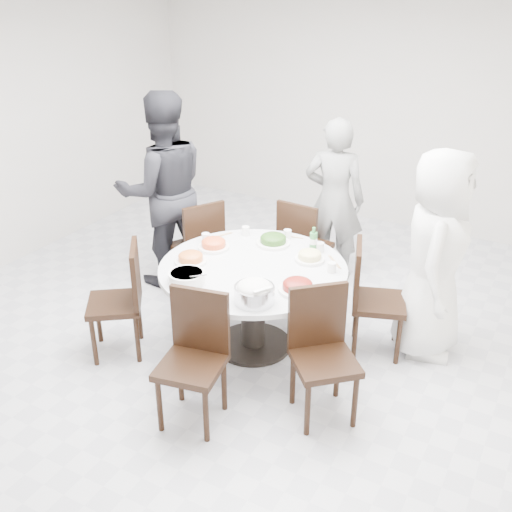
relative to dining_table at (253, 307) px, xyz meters
The scene contains 22 objects.
floor 0.44m from the dining_table, 107.41° to the left, with size 6.00×6.00×0.01m, color silver.
wall_back 3.37m from the dining_table, 91.20° to the left, with size 6.00×0.01×2.80m, color beige.
dining_table is the anchor object (origin of this frame).
chair_ne 1.02m from the dining_table, 25.66° to the left, with size 0.42×0.42×0.95m, color black.
chair_n 1.13m from the dining_table, 92.17° to the left, with size 0.42×0.42×0.95m, color black.
chair_nw 1.15m from the dining_table, 147.77° to the left, with size 0.42×0.42×0.95m, color black.
chair_sw 1.12m from the dining_table, 147.17° to the right, with size 0.42×0.42×0.95m, color black.
chair_s 1.01m from the dining_table, 85.68° to the right, with size 0.42×0.42×0.95m, color black.
chair_se 1.00m from the dining_table, 31.34° to the right, with size 0.42×0.42×0.95m, color black.
diner_right 1.50m from the dining_table, 27.81° to the left, with size 0.84×0.55×1.71m, color silver.
diner_middle 1.59m from the dining_table, 87.53° to the left, with size 0.60×0.39×1.64m, color black.
diner_left 1.60m from the dining_table, 154.39° to the left, with size 0.93×0.72×1.90m, color black.
dish_greens 0.61m from the dining_table, 96.46° to the left, with size 0.29×0.29×0.07m, color white.
dish_pale 0.62m from the dining_table, 41.22° to the left, with size 0.24×0.24×0.06m, color white.
dish_orange 0.62m from the dining_table, 163.75° to the left, with size 0.26×0.26×0.07m, color white.
dish_redbrown 0.66m from the dining_table, 22.34° to the right, with size 0.28×0.28×0.07m, color white.
dish_tofu 0.65m from the dining_table, 158.42° to the right, with size 0.25×0.25×0.07m, color white.
rice_bowl 0.71m from the dining_table, 59.91° to the right, with size 0.29×0.29×0.12m, color silver.
soup_bowl 0.70m from the dining_table, 122.78° to the right, with size 0.28×0.28×0.08m, color white.
beverage_bottle 0.75m from the dining_table, 58.26° to the left, with size 0.06×0.06×0.21m, color #307939.
tea_cups 0.73m from the dining_table, 88.98° to the left, with size 0.07×0.07×0.08m, color white.
chopsticks 0.75m from the dining_table, 89.09° to the left, with size 0.24×0.04×0.01m, color tan, non-canonical shape.
Camera 1 is at (2.13, -3.91, 2.89)m, focal length 42.00 mm.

